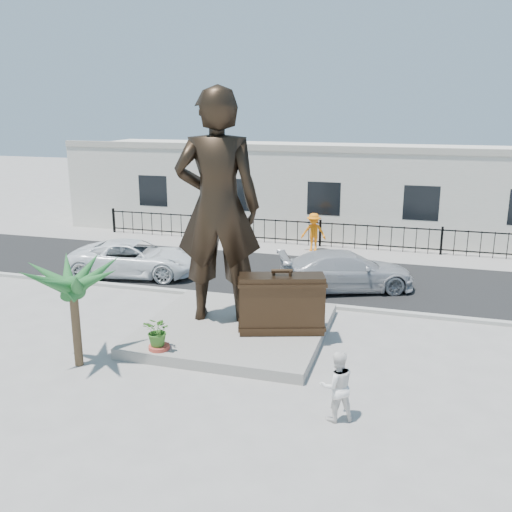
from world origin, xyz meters
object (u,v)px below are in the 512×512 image
Objects in this scene: statue at (218,207)px; tourist at (337,386)px; suitcase at (282,304)px; car_white at (134,258)px.

tourist is at bearing 122.10° from statue.
statue reaches higher than suitcase.
statue is at bearing -139.78° from car_white.
tourist is 0.31× the size of car_white.
suitcase is 1.51× the size of tourist.
tourist is 12.52m from car_white.
statue is 4.32× the size of tourist.
suitcase is at bearing -133.79° from car_white.
tourist is (4.20, -4.27, -2.91)m from statue.
car_white is at bearing 129.33° from suitcase.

